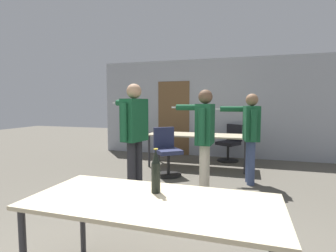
# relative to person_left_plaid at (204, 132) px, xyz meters

# --- Properties ---
(back_wall) EXTENTS (6.41, 0.12, 2.63)m
(back_wall) POSITION_rel_person_left_plaid_xyz_m (-0.28, 3.05, 0.31)
(back_wall) COLOR #A3A8B2
(back_wall) RESTS_ON ground_plane
(conference_table_near) EXTENTS (1.83, 0.82, 0.74)m
(conference_table_near) POSITION_rel_person_left_plaid_xyz_m (0.01, -2.34, -0.32)
(conference_table_near) COLOR #C6B793
(conference_table_near) RESTS_ON ground_plane
(conference_table_far) EXTENTS (2.21, 0.76, 0.74)m
(conference_table_far) POSITION_rel_person_left_plaid_xyz_m (-0.43, 1.73, -0.32)
(conference_table_far) COLOR #C6B793
(conference_table_far) RESTS_ON ground_plane
(person_left_plaid) EXTENTS (0.75, 0.65, 1.66)m
(person_left_plaid) POSITION_rel_person_left_plaid_xyz_m (0.00, 0.00, 0.00)
(person_left_plaid) COLOR beige
(person_left_plaid) RESTS_ON ground_plane
(person_far_watching) EXTENTS (0.81, 0.63, 1.61)m
(person_far_watching) POSITION_rel_person_left_plaid_xyz_m (0.70, 0.78, -0.03)
(person_far_watching) COLOR #3D4C75
(person_far_watching) RESTS_ON ground_plane
(person_center_tall) EXTENTS (0.76, 0.75, 1.75)m
(person_center_tall) POSITION_rel_person_left_plaid_xyz_m (-1.07, -0.30, 0.06)
(person_center_tall) COLOR #28282D
(person_center_tall) RESTS_ON ground_plane
(office_chair_near_pushed) EXTENTS (0.67, 0.69, 0.95)m
(office_chair_near_pushed) POSITION_rel_person_left_plaid_xyz_m (-0.89, 0.89, -0.55)
(office_chair_near_pushed) COLOR black
(office_chair_near_pushed) RESTS_ON ground_plane
(office_chair_mid_tucked) EXTENTS (0.65, 0.68, 0.91)m
(office_chair_mid_tucked) POSITION_rel_person_left_plaid_xyz_m (0.23, 2.60, -0.58)
(office_chair_mid_tucked) COLOR black
(office_chair_mid_tucked) RESTS_ON ground_plane
(beer_bottle) EXTENTS (0.07, 0.07, 0.35)m
(beer_bottle) POSITION_rel_person_left_plaid_xyz_m (-0.02, -2.19, -0.09)
(beer_bottle) COLOR black
(beer_bottle) RESTS_ON conference_table_near
(drink_cup) EXTENTS (0.07, 0.07, 0.11)m
(drink_cup) POSITION_rel_person_left_plaid_xyz_m (-0.10, 1.85, -0.20)
(drink_cup) COLOR #2866A3
(drink_cup) RESTS_ON conference_table_far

